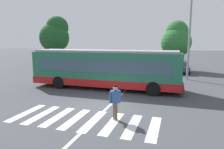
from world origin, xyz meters
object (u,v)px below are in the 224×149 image
at_px(twin_arm_street_lamp, 191,14).
at_px(background_tree_right, 176,39).
at_px(pedestrian_crossing_street, 115,100).
at_px(parked_car_silver, 137,64).
at_px(city_transit_bus, 105,69).
at_px(parked_car_charcoal, 181,66).
at_px(background_tree_left, 55,35).
at_px(parked_car_black, 160,65).

height_order(twin_arm_street_lamp, background_tree_right, twin_arm_street_lamp).
relative_size(pedestrian_crossing_street, twin_arm_street_lamp, 0.17).
xyz_separation_m(pedestrian_crossing_street, background_tree_right, (2.57, 18.86, 3.01)).
relative_size(pedestrian_crossing_street, parked_car_silver, 0.37).
xyz_separation_m(city_transit_bus, parked_car_charcoal, (5.95, 10.72, -0.82)).
distance_m(parked_car_silver, parked_car_charcoal, 5.48).
distance_m(twin_arm_street_lamp, background_tree_left, 20.07).
xyz_separation_m(pedestrian_crossing_street, parked_car_silver, (-2.15, 17.57, -0.20)).
bearing_deg(background_tree_left, parked_car_silver, -5.28).
bearing_deg(parked_car_silver, background_tree_right, 15.23).
xyz_separation_m(parked_car_silver, parked_car_charcoal, (5.44, -0.70, 0.00)).
xyz_separation_m(city_transit_bus, background_tree_left, (-12.46, 12.62, 3.13)).
xyz_separation_m(twin_arm_street_lamp, background_tree_right, (-1.22, 6.67, -2.28)).
distance_m(parked_car_black, twin_arm_street_lamp, 8.30).
relative_size(parked_car_silver, parked_car_charcoal, 1.03).
xyz_separation_m(parked_car_silver, background_tree_left, (-12.96, 1.20, 3.95)).
height_order(city_transit_bus, parked_car_silver, city_transit_bus).
xyz_separation_m(city_transit_bus, pedestrian_crossing_street, (2.65, -6.15, -0.62)).
height_order(parked_car_black, background_tree_right, background_tree_right).
height_order(city_transit_bus, parked_car_black, city_transit_bus).
bearing_deg(parked_car_silver, parked_car_black, 1.07).
height_order(parked_car_silver, twin_arm_street_lamp, twin_arm_street_lamp).
distance_m(pedestrian_crossing_street, parked_car_charcoal, 17.20).
distance_m(city_transit_bus, background_tree_right, 13.94).
bearing_deg(parked_car_black, background_tree_right, 34.40).
height_order(pedestrian_crossing_street, parked_car_silver, pedestrian_crossing_street).
relative_size(parked_car_black, background_tree_left, 0.61).
height_order(parked_car_black, parked_car_charcoal, same).
distance_m(twin_arm_street_lamp, background_tree_right, 7.15).
bearing_deg(twin_arm_street_lamp, parked_car_black, 119.02).
height_order(parked_car_silver, background_tree_right, background_tree_right).
bearing_deg(parked_car_black, pedestrian_crossing_street, -92.50).
distance_m(parked_car_silver, twin_arm_street_lamp, 9.72).
height_order(background_tree_left, background_tree_right, background_tree_left).
relative_size(city_transit_bus, parked_car_charcoal, 2.63).
relative_size(parked_car_silver, background_tree_right, 0.73).
bearing_deg(parked_car_charcoal, background_tree_right, 110.11).
bearing_deg(parked_car_charcoal, pedestrian_crossing_street, -101.03).
bearing_deg(background_tree_right, twin_arm_street_lamp, -79.61).
relative_size(city_transit_bus, pedestrian_crossing_street, 6.89).
height_order(city_transit_bus, pedestrian_crossing_street, city_transit_bus).
distance_m(city_transit_bus, parked_car_black, 12.00).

